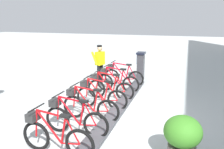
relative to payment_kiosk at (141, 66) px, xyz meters
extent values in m
plane|color=#B2B7B5|center=(-0.05, 4.13, -0.67)|extent=(60.00, 60.00, 0.00)
cube|color=#47474C|center=(-0.05, 4.13, -0.62)|extent=(0.44, 7.19, 0.10)
cube|color=#38383D|center=(0.00, 0.00, -0.07)|extent=(0.28, 0.44, 1.20)
cube|color=#194C8C|center=(0.15, 0.00, 0.28)|extent=(0.03, 0.30, 0.40)
cube|color=black|center=(0.00, 0.00, 0.57)|extent=(0.36, 0.52, 0.08)
torus|color=black|center=(-0.03, 1.15, -0.33)|extent=(0.67, 0.09, 0.67)
torus|color=black|center=(1.02, 1.12, -0.33)|extent=(0.67, 0.09, 0.67)
cylinder|color=red|center=(0.68, 1.13, -0.05)|extent=(0.60, 0.06, 0.70)
cylinder|color=red|center=(0.34, 1.14, -0.09)|extent=(0.16, 0.05, 0.61)
cylinder|color=red|center=(0.62, 1.13, 0.25)|extent=(0.69, 0.07, 0.11)
cylinder|color=red|center=(0.18, 1.15, -0.36)|extent=(0.43, 0.05, 0.09)
cylinder|color=red|center=(0.12, 1.15, -0.06)|extent=(0.33, 0.04, 0.56)
cylinder|color=red|center=(0.99, 1.12, -0.02)|extent=(0.10, 0.04, 0.62)
cube|color=black|center=(0.28, 1.14, 0.24)|extent=(0.22, 0.11, 0.06)
cylinder|color=black|center=(0.96, 1.12, 0.33)|extent=(0.05, 0.54, 0.03)
cube|color=#2D2D2D|center=(1.07, 1.12, 0.11)|extent=(0.21, 0.29, 0.18)
torus|color=black|center=(-0.03, 2.07, -0.33)|extent=(0.67, 0.09, 0.67)
torus|color=black|center=(1.02, 2.03, -0.33)|extent=(0.67, 0.09, 0.67)
cylinder|color=red|center=(0.68, 2.04, -0.05)|extent=(0.60, 0.06, 0.70)
cylinder|color=red|center=(0.34, 2.05, -0.09)|extent=(0.16, 0.05, 0.61)
cylinder|color=red|center=(0.62, 2.05, 0.25)|extent=(0.69, 0.07, 0.11)
cylinder|color=red|center=(0.18, 2.06, -0.36)|extent=(0.43, 0.05, 0.09)
cylinder|color=red|center=(0.12, 2.06, -0.06)|extent=(0.33, 0.04, 0.56)
cylinder|color=red|center=(0.99, 2.03, -0.02)|extent=(0.10, 0.04, 0.62)
cube|color=black|center=(0.28, 2.06, 0.24)|extent=(0.22, 0.11, 0.06)
cylinder|color=black|center=(0.96, 2.03, 0.33)|extent=(0.05, 0.54, 0.03)
cube|color=#2D2D2D|center=(1.07, 2.03, 0.11)|extent=(0.21, 0.29, 0.18)
torus|color=black|center=(-0.03, 2.98, -0.33)|extent=(0.67, 0.09, 0.67)
torus|color=black|center=(1.02, 2.95, -0.33)|extent=(0.67, 0.09, 0.67)
cylinder|color=red|center=(0.68, 2.96, -0.05)|extent=(0.60, 0.06, 0.70)
cylinder|color=red|center=(0.34, 2.97, -0.09)|extent=(0.16, 0.05, 0.61)
cylinder|color=red|center=(0.62, 2.96, 0.25)|extent=(0.69, 0.07, 0.11)
cylinder|color=red|center=(0.18, 2.97, -0.36)|extent=(0.43, 0.05, 0.09)
cylinder|color=red|center=(0.12, 2.97, -0.06)|extent=(0.33, 0.04, 0.56)
cylinder|color=red|center=(0.99, 2.95, -0.02)|extent=(0.10, 0.04, 0.62)
cube|color=black|center=(0.28, 2.97, 0.24)|extent=(0.22, 0.11, 0.06)
cylinder|color=black|center=(0.96, 2.95, 0.33)|extent=(0.05, 0.54, 0.03)
cube|color=#2D2D2D|center=(1.07, 2.94, 0.11)|extent=(0.21, 0.29, 0.18)
torus|color=black|center=(-0.03, 3.89, -0.33)|extent=(0.67, 0.09, 0.67)
torus|color=black|center=(1.02, 3.86, -0.33)|extent=(0.67, 0.09, 0.67)
cylinder|color=red|center=(0.68, 3.87, -0.05)|extent=(0.60, 0.06, 0.70)
cylinder|color=red|center=(0.34, 3.88, -0.09)|extent=(0.16, 0.05, 0.61)
cylinder|color=red|center=(0.62, 3.87, 0.25)|extent=(0.69, 0.07, 0.11)
cylinder|color=red|center=(0.18, 3.89, -0.36)|extent=(0.43, 0.05, 0.09)
cylinder|color=red|center=(0.12, 3.89, -0.06)|extent=(0.33, 0.04, 0.56)
cylinder|color=red|center=(0.99, 3.86, -0.02)|extent=(0.10, 0.04, 0.62)
cube|color=black|center=(0.28, 3.88, 0.24)|extent=(0.22, 0.11, 0.06)
cylinder|color=black|center=(0.96, 3.86, 0.33)|extent=(0.05, 0.54, 0.03)
cube|color=#2D2D2D|center=(1.07, 3.86, 0.11)|extent=(0.21, 0.29, 0.18)
torus|color=black|center=(-0.03, 4.81, -0.33)|extent=(0.67, 0.09, 0.67)
torus|color=black|center=(1.02, 4.77, -0.33)|extent=(0.67, 0.09, 0.67)
cylinder|color=red|center=(0.68, 4.78, -0.05)|extent=(0.60, 0.06, 0.70)
cylinder|color=red|center=(0.34, 4.79, -0.09)|extent=(0.16, 0.05, 0.61)
cylinder|color=red|center=(0.62, 4.79, 0.25)|extent=(0.69, 0.07, 0.11)
cylinder|color=red|center=(0.18, 4.80, -0.36)|extent=(0.43, 0.05, 0.09)
cylinder|color=red|center=(0.12, 4.80, -0.06)|extent=(0.33, 0.04, 0.56)
cylinder|color=red|center=(0.99, 4.77, -0.02)|extent=(0.10, 0.04, 0.62)
cube|color=black|center=(0.28, 4.80, 0.24)|extent=(0.22, 0.11, 0.06)
cylinder|color=black|center=(0.96, 4.77, 0.33)|extent=(0.05, 0.54, 0.03)
cube|color=#2D2D2D|center=(1.07, 4.77, 0.11)|extent=(0.21, 0.29, 0.18)
torus|color=black|center=(-0.03, 5.72, -0.33)|extent=(0.67, 0.09, 0.67)
torus|color=black|center=(1.02, 5.69, -0.33)|extent=(0.67, 0.09, 0.67)
cylinder|color=red|center=(0.68, 5.70, -0.05)|extent=(0.60, 0.06, 0.70)
cylinder|color=red|center=(0.34, 5.71, -0.09)|extent=(0.16, 0.05, 0.61)
cylinder|color=red|center=(0.62, 5.70, 0.25)|extent=(0.69, 0.07, 0.11)
cylinder|color=red|center=(0.18, 5.71, -0.36)|extent=(0.43, 0.05, 0.09)
cylinder|color=red|center=(0.12, 5.71, -0.06)|extent=(0.33, 0.04, 0.56)
cylinder|color=red|center=(0.99, 5.69, -0.02)|extent=(0.10, 0.04, 0.62)
cube|color=black|center=(0.28, 5.71, 0.24)|extent=(0.22, 0.11, 0.06)
cylinder|color=black|center=(0.96, 5.69, 0.33)|extent=(0.05, 0.54, 0.03)
cube|color=#2D2D2D|center=(1.07, 5.68, 0.11)|extent=(0.21, 0.29, 0.18)
torus|color=black|center=(-0.03, 6.63, -0.33)|extent=(0.67, 0.09, 0.67)
torus|color=black|center=(1.02, 6.60, -0.33)|extent=(0.67, 0.09, 0.67)
cylinder|color=red|center=(0.68, 6.61, -0.05)|extent=(0.60, 0.06, 0.70)
cylinder|color=red|center=(0.34, 6.62, -0.09)|extent=(0.16, 0.05, 0.61)
cylinder|color=red|center=(0.62, 6.61, 0.25)|extent=(0.69, 0.07, 0.11)
cylinder|color=red|center=(0.18, 6.63, -0.36)|extent=(0.43, 0.05, 0.09)
cylinder|color=red|center=(0.12, 6.63, -0.06)|extent=(0.33, 0.04, 0.56)
cylinder|color=red|center=(0.99, 6.60, -0.02)|extent=(0.10, 0.04, 0.62)
cube|color=black|center=(0.28, 6.62, 0.24)|extent=(0.22, 0.11, 0.06)
cylinder|color=black|center=(0.96, 6.60, 0.33)|extent=(0.05, 0.54, 0.03)
cube|color=#2D2D2D|center=(1.07, 6.60, 0.11)|extent=(0.21, 0.29, 0.18)
cube|color=white|center=(1.66, 1.16, -0.62)|extent=(0.28, 0.17, 0.10)
cube|color=white|center=(1.49, 0.98, -0.62)|extent=(0.28, 0.17, 0.10)
cylinder|color=black|center=(1.60, 1.17, -0.24)|extent=(0.15, 0.15, 0.82)
cylinder|color=black|center=(1.55, 0.97, -0.24)|extent=(0.15, 0.15, 0.82)
cube|color=yellow|center=(1.58, 1.07, 0.43)|extent=(0.35, 0.45, 0.56)
cylinder|color=yellow|center=(1.74, 1.30, 0.46)|extent=(0.35, 0.18, 0.57)
cylinder|color=yellow|center=(1.61, 0.79, 0.46)|extent=(0.35, 0.18, 0.57)
sphere|color=tan|center=(1.58, 1.07, 0.86)|extent=(0.22, 0.22, 0.22)
cylinder|color=black|center=(1.60, 1.06, 0.96)|extent=(0.22, 0.22, 0.06)
ellipsoid|color=#3B8124|center=(-2.01, 6.07, -0.02)|extent=(0.76, 0.76, 0.64)
camera|label=1|loc=(-1.98, 10.65, 2.22)|focal=38.64mm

